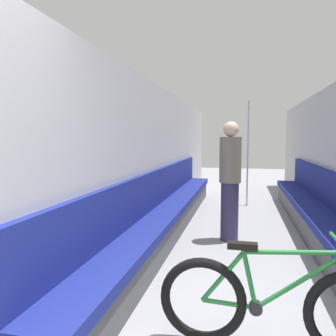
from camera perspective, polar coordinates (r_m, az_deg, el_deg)
wall_left at (r=5.08m, az=-2.42°, el=1.67°), size 0.10×11.15×2.24m
bench_seat_row_left at (r=4.97m, az=-0.17°, el=-7.90°), size 0.46×6.70×0.97m
bench_seat_row_right at (r=4.97m, az=25.29°, el=-8.41°), size 0.46×6.70×0.97m
bicycle at (r=2.48m, az=17.91°, el=-21.75°), size 1.57×0.46×0.79m
grab_pole_near at (r=7.12m, az=13.69°, el=2.24°), size 0.08×0.08×2.22m
passenger_standing at (r=4.63m, az=10.71°, el=-2.01°), size 0.30×0.30×1.66m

